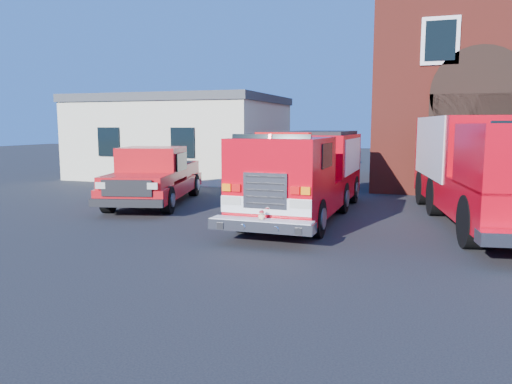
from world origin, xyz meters
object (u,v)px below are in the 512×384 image
(side_building, at_px, (183,136))
(secondary_truck, at_px, (489,165))
(pickup_truck, at_px, (155,177))
(fire_engine, at_px, (306,172))

(side_building, distance_m, secondary_truck, 17.13)
(pickup_truck, distance_m, secondary_truck, 10.92)
(pickup_truck, bearing_deg, side_building, 110.78)
(side_building, relative_size, secondary_truck, 1.04)
(secondary_truck, bearing_deg, side_building, 147.10)
(fire_engine, bearing_deg, side_building, 132.95)
(pickup_truck, relative_size, secondary_truck, 0.67)
(secondary_truck, bearing_deg, pickup_truck, 179.30)
(fire_engine, xyz_separation_m, secondary_truck, (5.20, 0.55, 0.31))
(pickup_truck, bearing_deg, fire_engine, -6.83)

